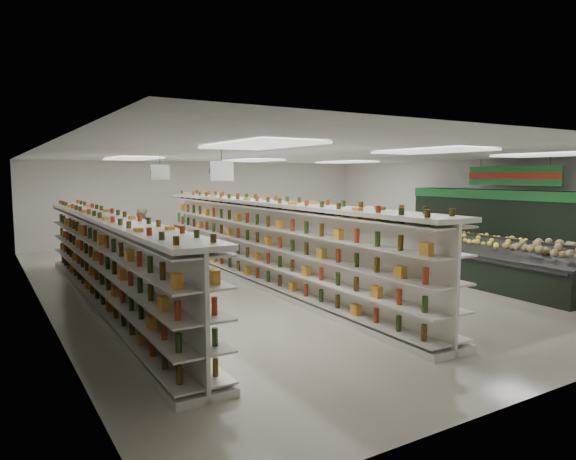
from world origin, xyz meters
TOP-DOWN VIEW (x-y plane):
  - floor at (0.00, 0.00)m, footprint 16.00×16.00m
  - ceiling at (0.00, 0.00)m, footprint 14.00×16.00m
  - wall_back at (0.00, 8.00)m, footprint 14.00×0.02m
  - wall_left at (-7.00, 0.00)m, footprint 0.02×16.00m
  - wall_right at (7.00, 0.00)m, footprint 0.02×16.00m
  - produce_wall_case at (6.53, -1.50)m, footprint 0.93×8.00m
  - aisle_sign_near at (-3.80, -2.00)m, footprint 0.52×0.06m
  - aisle_sign_far at (-3.80, 2.00)m, footprint 0.52×0.06m
  - hortifruti_banner at (6.25, -1.50)m, footprint 0.12×3.20m
  - gondola_left at (-5.81, -0.80)m, footprint 0.87×10.72m
  - gondola_center at (-2.04, -0.69)m, footprint 1.12×11.85m
  - produce_island at (3.21, -2.31)m, footprint 3.01×7.62m
  - soda_endcap at (-1.16, 6.62)m, footprint 1.22×0.87m
  - shopper_main at (0.51, -1.39)m, footprint 0.74×0.54m
  - shopper_background at (-3.55, 4.73)m, footprint 0.73×0.91m

SIDE VIEW (x-z plane):
  - floor at x=0.00m, z-range 0.00..0.00m
  - produce_island at x=3.21m, z-range -0.05..1.07m
  - soda_endcap at x=-1.16m, z-range -0.02..1.48m
  - shopper_background at x=-3.55m, z-range 0.00..1.64m
  - gondola_left at x=-5.81m, z-range -0.08..1.78m
  - gondola_center at x=-2.04m, z-range -0.08..1.97m
  - shopper_main at x=0.51m, z-range 0.00..1.89m
  - produce_wall_case at x=6.53m, z-range 0.14..2.34m
  - wall_back at x=0.00m, z-range 0.00..3.20m
  - wall_left at x=-7.00m, z-range 0.00..3.20m
  - wall_right at x=7.00m, z-range 0.00..3.20m
  - hortifruti_banner at x=6.25m, z-range 2.18..3.13m
  - aisle_sign_near at x=-3.80m, z-range 2.38..3.13m
  - aisle_sign_far at x=-3.80m, z-range 2.38..3.13m
  - ceiling at x=0.00m, z-range 3.19..3.21m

